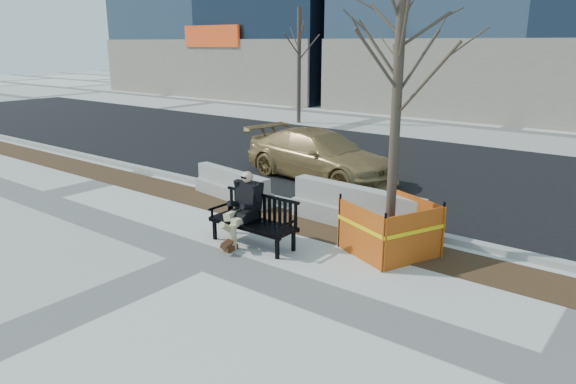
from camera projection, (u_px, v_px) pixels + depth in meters
name	position (u px, v px, depth m)	size (l,w,h in m)	color
ground	(203.00, 257.00, 9.81)	(120.00, 120.00, 0.00)	beige
mulch_strip	(289.00, 221.00, 11.78)	(40.00, 1.20, 0.02)	#47301C
asphalt_street	(412.00, 170.00, 16.49)	(60.00, 10.40, 0.01)	black
curb	(314.00, 208.00, 12.49)	(60.00, 0.25, 0.12)	#9E9B93
bench	(253.00, 245.00, 10.39)	(1.86, 0.67, 0.99)	black
seated_man	(245.00, 241.00, 10.58)	(0.61, 1.01, 1.42)	black
tree_fence	(388.00, 252.00, 10.04)	(2.14, 2.14, 5.35)	orange
sedan	(319.00, 179.00, 15.40)	(1.96, 4.81, 1.40)	#9C7C47
jersey_barrier_left	(233.00, 199.00, 13.43)	(2.61, 0.52, 0.75)	#9B9991
jersey_barrier_right	(355.00, 227.00, 11.41)	(3.12, 0.62, 0.89)	#9B9891
far_tree_left	(299.00, 123.00, 26.13)	(2.15, 2.15, 5.81)	#4F3E33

